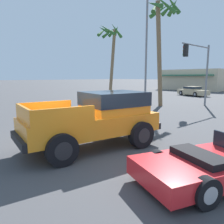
# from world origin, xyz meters

# --- Properties ---
(ground_plane) EXTENTS (320.00, 320.00, 0.00)m
(ground_plane) POSITION_xyz_m (0.00, 0.00, 0.00)
(ground_plane) COLOR #424244
(orange_pickup_truck) EXTENTS (2.90, 5.31, 1.99)m
(orange_pickup_truck) POSITION_xyz_m (-0.16, 0.60, 1.13)
(orange_pickup_truck) COLOR orange
(orange_pickup_truck) RESTS_ON ground_plane
(red_convertible_car) EXTENTS (3.15, 4.85, 1.04)m
(red_convertible_car) POSITION_xyz_m (3.93, 1.23, 0.40)
(red_convertible_car) COLOR red
(red_convertible_car) RESTS_ON ground_plane
(parked_car_tan) EXTENTS (4.66, 3.09, 1.24)m
(parked_car_tan) POSITION_xyz_m (-8.46, 23.52, 0.63)
(parked_car_tan) COLOR tan
(parked_car_tan) RESTS_ON ground_plane
(traffic_light_crosswalk) EXTENTS (0.38, 4.39, 5.24)m
(traffic_light_crosswalk) POSITION_xyz_m (-2.84, 13.21, 3.71)
(traffic_light_crosswalk) COLOR slate
(traffic_light_crosswalk) RESTS_ON ground_plane
(street_lamp_post) EXTENTS (0.90, 0.24, 8.42)m
(street_lamp_post) POSITION_xyz_m (-4.05, 8.00, 5.00)
(street_lamp_post) COLOR slate
(street_lamp_post) RESTS_ON ground_plane
(palm_tree_tall) EXTENTS (2.97, 2.94, 8.90)m
(palm_tree_tall) POSITION_xyz_m (-5.22, 11.40, 6.59)
(palm_tree_tall) COLOR brown
(palm_tree_tall) RESTS_ON ground_plane
(palm_tree_leaning) EXTENTS (2.80, 2.71, 8.29)m
(palm_tree_leaning) POSITION_xyz_m (-13.21, 12.89, 6.19)
(palm_tree_leaning) COLOR brown
(palm_tree_leaning) RESTS_ON ground_plane
(storefront_building) EXTENTS (11.84, 7.44, 3.87)m
(storefront_building) POSITION_xyz_m (-15.05, 36.30, 1.94)
(storefront_building) COLOR beige
(storefront_building) RESTS_ON ground_plane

